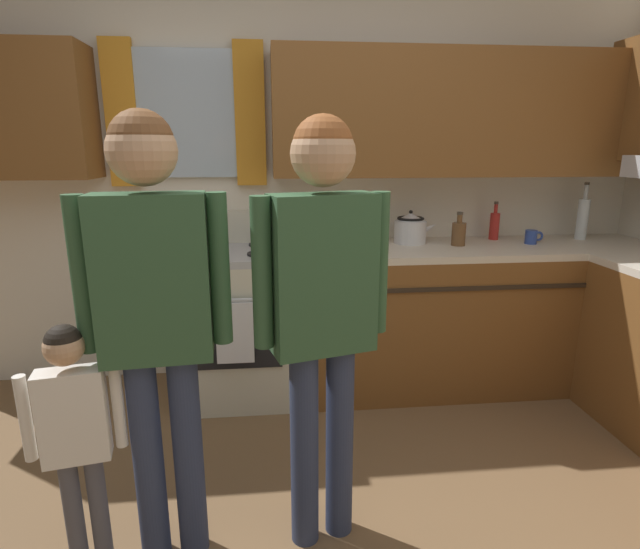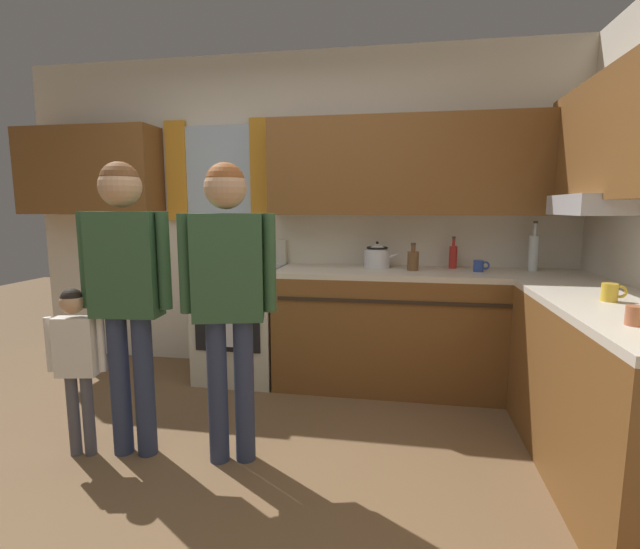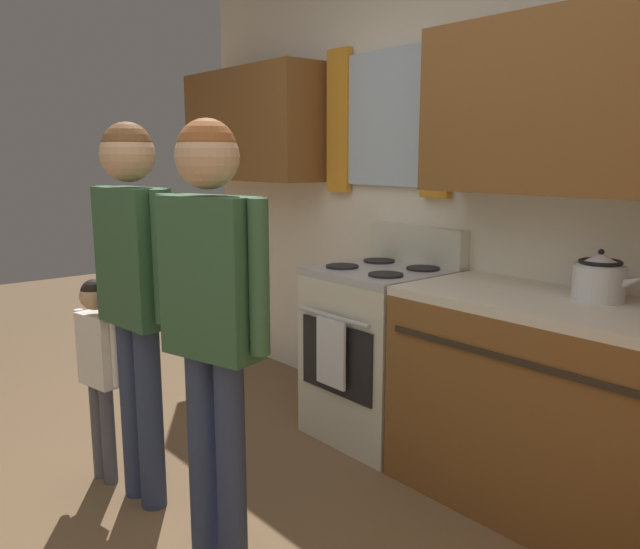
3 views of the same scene
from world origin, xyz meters
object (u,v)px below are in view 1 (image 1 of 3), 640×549
Objects in this scene: mug_cobalt_blue at (532,237)px; adult_holding_child at (155,296)px; bottle_sauce_red at (494,225)px; adult_in_plaid at (323,291)px; bottle_squat_brown at (459,233)px; bottle_tall_clear at (583,218)px; stove_oven at (239,320)px; small_child at (75,424)px; stovetop_kettle at (410,228)px.

mug_cobalt_blue is 2.37m from adult_holding_child.
bottle_sauce_red is 0.15× the size of adult_in_plaid.
bottle_tall_clear reaches higher than bottle_squat_brown.
bottle_sauce_red is (1.65, 0.18, 0.53)m from stove_oven.
adult_in_plaid is at bearing 6.27° from small_child.
stovetop_kettle is (1.07, 0.12, 0.53)m from stove_oven.
adult_in_plaid is (0.56, 0.03, -0.01)m from adult_holding_child.
stove_oven is at bearing -173.80° from stovetop_kettle.
stovetop_kettle is 1.87m from adult_holding_child.
stovetop_kettle reaches higher than stove_oven.
bottle_squat_brown is 0.22× the size of small_child.
adult_in_plaid is (-0.97, -1.24, 0.02)m from bottle_squat_brown.
mug_cobalt_blue is (-0.40, -0.12, -0.10)m from bottle_tall_clear.
bottle_tall_clear is at bearing 0.76° from stovetop_kettle.
adult_in_plaid reaches higher than mug_cobalt_blue.
bottle_tall_clear is 0.39× the size of small_child.
mug_cobalt_blue is at bearing -45.42° from bottle_sauce_red.
small_child is (-2.28, -1.34, -0.35)m from mug_cobalt_blue.
bottle_sauce_red is at bearing 48.01° from adult_in_plaid.
bottle_squat_brown is at bearing 52.01° from adult_in_plaid.
stove_oven is at bearing -173.65° from bottle_sauce_red.
bottle_tall_clear is (0.87, 0.13, 0.06)m from bottle_squat_brown.
mug_cobalt_blue is at bearing 32.43° from adult_holding_child.
bottle_squat_brown is at bearing 36.35° from small_child.
bottle_sauce_red is at bearing 6.61° from stovetop_kettle.
adult_holding_child reaches higher than mug_cobalt_blue.
adult_in_plaid is at bearing -72.98° from stove_oven.
bottle_sauce_red is at bearing 35.49° from small_child.
bottle_sauce_red is at bearing 6.35° from stove_oven.
adult_in_plaid reaches higher than small_child.
bottle_tall_clear is at bearing -5.22° from bottle_sauce_red.
adult_in_plaid is at bearing 2.81° from adult_holding_child.
stovetop_kettle is at bearing 47.55° from adult_holding_child.
bottle_squat_brown reaches higher than mug_cobalt_blue.
small_child is (-1.54, -1.44, -0.41)m from stovetop_kettle.
bottle_sauce_red is 0.58m from stovetop_kettle.
bottle_sauce_red is at bearing 29.99° from bottle_squat_brown.
adult_holding_child is (-0.18, -1.26, 0.54)m from stove_oven.
adult_holding_child is (-1.84, -1.44, 0.01)m from bottle_sauce_red.
adult_in_plaid reaches higher than stove_oven.
bottle_tall_clear reaches higher than stove_oven.
bottle_squat_brown is 1.99m from adult_holding_child.
mug_cobalt_blue reaches higher than small_child.
stovetop_kettle is at bearing -179.24° from bottle_tall_clear.
bottle_sauce_red is 2.63m from small_child.
bottle_sauce_red is (-0.57, 0.05, -0.05)m from bottle_tall_clear.
stove_oven is at bearing 70.69° from small_child.
bottle_squat_brown is at bearing 39.62° from adult_holding_child.
adult_in_plaid is (-1.84, -1.36, -0.04)m from bottle_tall_clear.
bottle_sauce_red reaches higher than mug_cobalt_blue.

